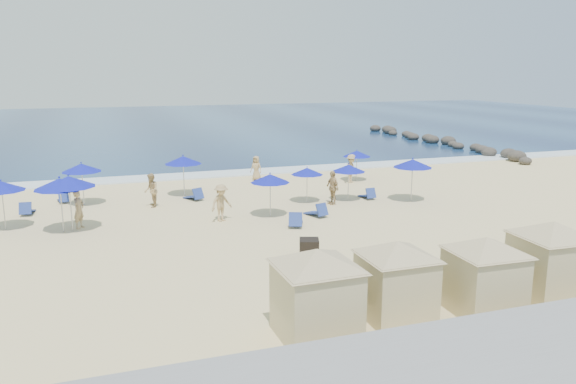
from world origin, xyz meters
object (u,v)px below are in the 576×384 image
object	(u,v)px
trash_bin	(309,248)
umbrella_7	(357,154)
umbrella_6	(307,171)
beachgoer_1	(151,190)
cabana_2	(485,265)
umbrella_1	(69,182)
cabana_1	(396,270)
umbrella_0	(1,186)
umbrella_5	(270,178)
beachgoer_3	(351,169)
umbrella_9	(413,163)
cabana_0	(316,282)
beachgoer_2	(332,188)
umbrella_3	(60,184)
umbrella_4	(183,160)
beachgoer_4	(256,168)
beachgoer_5	(221,203)
umbrella_8	(349,168)
beachgoer_0	(79,209)
umbrella_2	(81,168)
rock_jetty	(438,141)

from	to	relation	value
trash_bin	umbrella_7	distance (m)	16.21
umbrella_6	beachgoer_1	bearing A→B (deg)	168.31
cabana_2	umbrella_1	size ratio (longest dim) A/B	1.56
cabana_1	umbrella_0	size ratio (longest dim) A/B	1.75
umbrella_1	umbrella_5	world-z (taller)	umbrella_1
umbrella_6	beachgoer_3	distance (m)	6.50
umbrella_6	umbrella_9	xyz separation A→B (m)	(5.68, -1.61, 0.38)
cabana_0	cabana_2	world-z (taller)	cabana_0
cabana_1	beachgoer_2	size ratio (longest dim) A/B	2.24
umbrella_3	umbrella_7	xyz separation A→B (m)	(17.94, 6.67, -0.42)
umbrella_4	beachgoer_4	xyz separation A→B (m)	(5.30, 3.18, -1.30)
beachgoer_2	beachgoer_5	xyz separation A→B (m)	(-6.54, -1.50, -0.01)
umbrella_8	beachgoer_0	bearing A→B (deg)	-175.58
umbrella_2	rock_jetty	bearing A→B (deg)	25.80
umbrella_7	beachgoer_2	size ratio (longest dim) A/B	1.14
umbrella_9	beachgoer_3	distance (m)	6.14
cabana_1	umbrella_4	bearing A→B (deg)	100.20
cabana_2	umbrella_6	world-z (taller)	cabana_2
cabana_0	beachgoer_4	xyz separation A→B (m)	(4.61, 22.31, -0.78)
umbrella_5	umbrella_9	distance (m)	8.56
umbrella_1	umbrella_4	bearing A→B (deg)	44.05
umbrella_5	trash_bin	bearing A→B (deg)	-93.84
umbrella_0	umbrella_2	xyz separation A→B (m)	(3.40, 3.91, 0.02)
umbrella_7	umbrella_3	bearing A→B (deg)	-159.61
umbrella_3	umbrella_9	world-z (taller)	umbrella_3
umbrella_2	umbrella_6	bearing A→B (deg)	-15.94
beachgoer_1	umbrella_8	bearing A→B (deg)	80.53
umbrella_5	beachgoer_5	world-z (taller)	umbrella_5
umbrella_4	rock_jetty	bearing A→B (deg)	29.22
umbrella_8	umbrella_0	bearing A→B (deg)	-179.30
umbrella_1	umbrella_2	xyz separation A→B (m)	(0.45, 5.22, -0.24)
umbrella_7	beachgoer_0	bearing A→B (deg)	-160.22
trash_bin	umbrella_9	world-z (taller)	umbrella_9
umbrella_0	rock_jetty	bearing A→B (deg)	28.60
umbrella_7	beachgoer_1	size ratio (longest dim) A/B	1.15
cabana_0	umbrella_4	xyz separation A→B (m)	(-0.68, 19.13, 0.52)
umbrella_9	beachgoer_5	bearing A→B (deg)	-176.24
umbrella_9	beachgoer_2	world-z (taller)	umbrella_9
trash_bin	umbrella_8	distance (m)	10.36
cabana_0	umbrella_7	world-z (taller)	cabana_0
umbrella_0	umbrella_7	size ratio (longest dim) A/B	1.12
umbrella_5	beachgoer_5	xyz separation A→B (m)	(-2.51, -0.04, -1.04)
cabana_2	beachgoer_4	distance (m)	22.48
beachgoer_0	umbrella_8	bearing A→B (deg)	-55.14
trash_bin	beachgoer_3	distance (m)	15.49
beachgoer_4	beachgoer_1	bearing A→B (deg)	-99.13
umbrella_6	umbrella_7	distance (m)	7.16
umbrella_9	beachgoer_1	size ratio (longest dim) A/B	1.35
beachgoer_4	cabana_0	bearing A→B (deg)	-57.05
trash_bin	umbrella_2	distance (m)	14.98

